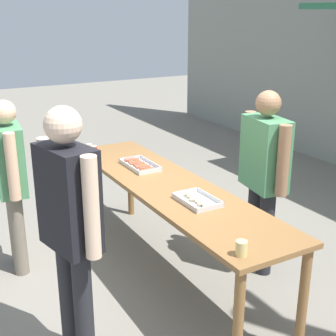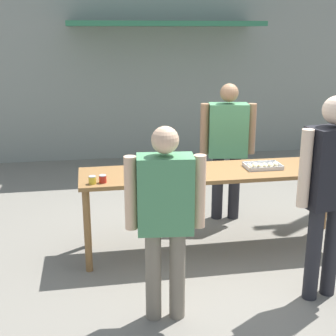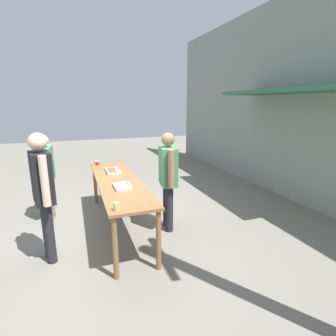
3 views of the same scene
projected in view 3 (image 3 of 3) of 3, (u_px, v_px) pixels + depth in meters
The scene contains 11 objects.
ground_plane at pixel (120, 227), 4.71m from camera, with size 24.00×24.00×0.00m, color slate.
building_facade_back at pixel (305, 99), 5.48m from camera, with size 12.00×1.11×4.50m.
serving_table at pixel (118, 185), 4.51m from camera, with size 2.92×0.69×0.89m.
food_tray_sausages at pixel (113, 171), 4.99m from camera, with size 0.46×0.25×0.04m.
food_tray_buns at pixel (123, 186), 4.05m from camera, with size 0.38×0.25×0.06m.
condiment_jar_mustard at pixel (96, 162), 5.61m from camera, with size 0.07×0.07×0.08m.
condiment_jar_ketchup at pixel (98, 163), 5.53m from camera, with size 0.07×0.07×0.08m.
beer_cup at pixel (116, 207), 3.20m from camera, with size 0.08×0.08×0.10m.
person_server_behind_table at pixel (168, 174), 4.44m from camera, with size 0.67×0.33×1.70m.
person_customer_holding_hotdog at pixel (46, 171), 4.80m from camera, with size 0.63×0.28×1.62m.
person_customer_with_cup at pixel (43, 187), 3.50m from camera, with size 0.62×0.33×1.80m.
Camera 3 is at (4.35, -0.66, 2.17)m, focal length 28.00 mm.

